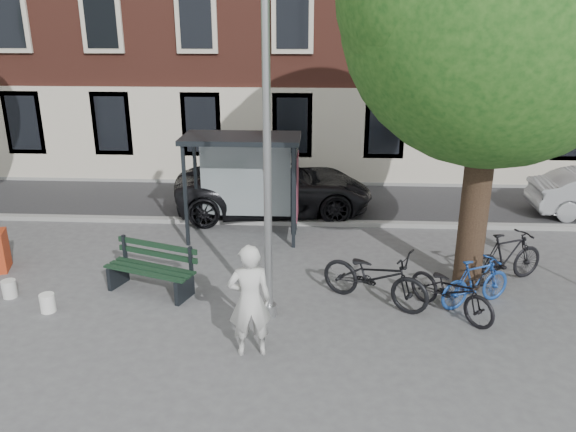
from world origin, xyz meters
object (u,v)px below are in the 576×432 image
(painter, at_px, (250,301))
(bike_c, at_px, (452,290))
(bike_a, at_px, (375,276))
(bus_shelter, at_px, (258,163))
(car_dark, at_px, (274,187))
(bike_b, at_px, (476,282))
(bench, at_px, (152,271))
(lamppost, at_px, (267,173))
(bike_d, at_px, (507,257))

(painter, bearing_deg, bike_c, -168.07)
(bike_a, xyz_separation_m, bike_c, (1.40, -0.36, -0.08))
(bus_shelter, distance_m, car_dark, 2.23)
(bike_b, bearing_deg, bench, 60.37)
(lamppost, relative_size, bus_shelter, 2.14)
(painter, height_order, car_dark, painter)
(bike_a, relative_size, bike_b, 1.36)
(painter, height_order, bike_d, painter)
(bike_b, distance_m, bike_c, 0.67)
(bike_c, bearing_deg, bench, 133.58)
(bike_a, height_order, bike_d, bike_a)
(car_dark, bearing_deg, painter, 173.38)
(lamppost, bearing_deg, car_dark, 93.53)
(bike_b, bearing_deg, bus_shelter, 25.38)
(bus_shelter, bearing_deg, bench, -120.10)
(lamppost, relative_size, bike_c, 3.23)
(bench, distance_m, bike_c, 5.90)
(painter, distance_m, bike_b, 4.58)
(bike_a, relative_size, car_dark, 0.40)
(bike_b, xyz_separation_m, bike_c, (-0.55, -0.39, 0.01))
(bus_shelter, bearing_deg, bike_b, -37.16)
(painter, xyz_separation_m, bike_a, (2.20, 1.86, -0.39))
(painter, bearing_deg, lamppost, -109.87)
(bus_shelter, relative_size, bike_c, 1.51)
(lamppost, height_order, painter, lamppost)
(bench, relative_size, bike_d, 1.06)
(painter, distance_m, car_dark, 7.24)
(bench, bearing_deg, painter, -23.31)
(bench, bearing_deg, bike_d, 26.38)
(bench, relative_size, car_dark, 0.36)
(painter, bearing_deg, car_dark, -99.44)
(lamppost, xyz_separation_m, bike_d, (4.84, 1.72, -2.22))
(bike_d, bearing_deg, bike_b, 114.36)
(bus_shelter, height_order, bike_c, bus_shelter)
(bike_b, bearing_deg, painter, 87.11)
(bike_c, bearing_deg, car_dark, 83.02)
(lamppost, xyz_separation_m, bus_shelter, (-0.61, 4.11, -0.87))
(bike_a, height_order, bike_c, bike_a)
(lamppost, height_order, bike_d, lamppost)
(lamppost, distance_m, bike_d, 5.60)
(painter, relative_size, car_dark, 0.35)
(bus_shelter, height_order, painter, bus_shelter)
(bike_a, height_order, bike_b, bike_a)
(bike_d, distance_m, car_dark, 6.75)
(lamppost, distance_m, bike_c, 4.10)
(bench, height_order, bike_c, bike_c)
(bench, bearing_deg, bus_shelter, 79.85)
(bike_b, height_order, bike_c, bike_c)
(bench, distance_m, bike_b, 6.42)
(bus_shelter, bearing_deg, bike_a, -53.18)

